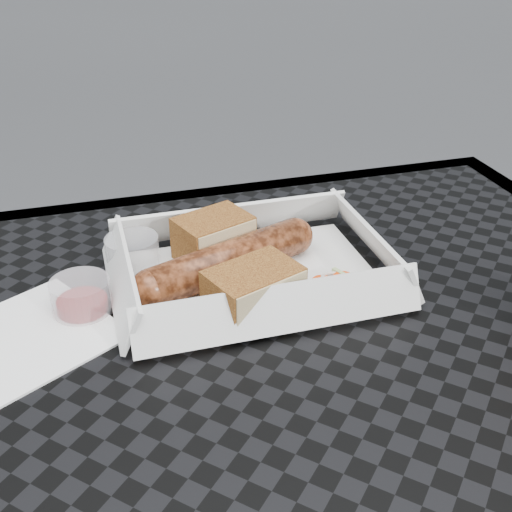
{
  "coord_description": "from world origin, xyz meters",
  "views": [
    {
      "loc": [
        -0.11,
        -0.29,
        1.06
      ],
      "look_at": [
        0.03,
        0.18,
        0.78
      ],
      "focal_mm": 45.0,
      "sensor_mm": 36.0,
      "label": 1
    }
  ],
  "objects": [
    {
      "name": "veg_garnish",
      "position": [
        0.1,
        0.15,
        0.75
      ],
      "size": [
        0.03,
        0.03,
        0.0
      ],
      "color": "#EB400A",
      "rests_on": "food_tray"
    },
    {
      "name": "condiment_cup_sauce",
      "position": [
        -0.12,
        0.18,
        0.76
      ],
      "size": [
        0.05,
        0.05,
        0.03
      ],
      "primitive_type": "cylinder",
      "color": "maroon",
      "rests_on": "patio_table"
    },
    {
      "name": "bread_far",
      "position": [
        0.02,
        0.13,
        0.77
      ],
      "size": [
        0.09,
        0.07,
        0.04
      ],
      "primitive_type": "cube",
      "rotation": [
        0.0,
        0.0,
        0.36
      ],
      "color": "brown",
      "rests_on": "food_tray"
    },
    {
      "name": "patio_table",
      "position": [
        0.0,
        0.0,
        0.67
      ],
      "size": [
        0.8,
        0.8,
        0.74
      ],
      "color": "black",
      "rests_on": "ground"
    },
    {
      "name": "food_tray",
      "position": [
        0.03,
        0.19,
        0.75
      ],
      "size": [
        0.22,
        0.15,
        0.0
      ],
      "primitive_type": "cube",
      "color": "white",
      "rests_on": "patio_table"
    },
    {
      "name": "bratwurst",
      "position": [
        0.01,
        0.19,
        0.77
      ],
      "size": [
        0.18,
        0.09,
        0.04
      ],
      "rotation": [
        0.0,
        0.0,
        0.36
      ],
      "color": "brown",
      "rests_on": "food_tray"
    },
    {
      "name": "napkin",
      "position": [
        -0.16,
        0.15,
        0.75
      ],
      "size": [
        0.16,
        0.16,
        0.0
      ],
      "primitive_type": "cube",
      "rotation": [
        0.0,
        0.0,
        0.52
      ],
      "color": "white",
      "rests_on": "patio_table"
    },
    {
      "name": "bread_near",
      "position": [
        0.01,
        0.23,
        0.77
      ],
      "size": [
        0.08,
        0.07,
        0.04
      ],
      "primitive_type": "cube",
      "rotation": [
        0.0,
        0.0,
        0.36
      ],
      "color": "brown",
      "rests_on": "food_tray"
    },
    {
      "name": "condiment_cup_empty",
      "position": [
        -0.07,
        0.24,
        0.76
      ],
      "size": [
        0.05,
        0.05,
        0.03
      ],
      "primitive_type": "cylinder",
      "color": "silver",
      "rests_on": "patio_table"
    }
  ]
}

